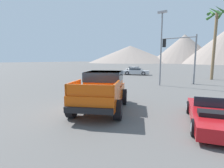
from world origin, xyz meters
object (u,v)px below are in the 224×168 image
(street_lamp_post, at_px, (161,41))
(palm_tree_tall, at_px, (216,26))
(parked_car_white, at_px, (134,69))
(red_convertible_car, at_px, (215,116))
(parked_car_silver, at_px, (136,71))
(traffic_light_main, at_px, (180,50))
(orange_pickup_truck, at_px, (102,88))

(street_lamp_post, height_order, palm_tree_tall, palm_tree_tall)
(parked_car_white, bearing_deg, red_convertible_car, 61.04)
(palm_tree_tall, bearing_deg, red_convertible_car, -84.36)
(red_convertible_car, xyz_separation_m, street_lamp_post, (-5.64, 9.40, 4.01))
(parked_car_silver, height_order, palm_tree_tall, palm_tree_tall)
(street_lamp_post, bearing_deg, parked_car_silver, 128.55)
(street_lamp_post, bearing_deg, traffic_light_main, 71.01)
(red_convertible_car, relative_size, traffic_light_main, 0.90)
(traffic_light_main, xyz_separation_m, palm_tree_tall, (2.72, 5.99, 3.12))
(orange_pickup_truck, relative_size, parked_car_silver, 1.08)
(orange_pickup_truck, relative_size, traffic_light_main, 0.97)
(traffic_light_main, bearing_deg, parked_car_white, -45.84)
(red_convertible_car, xyz_separation_m, palm_tree_tall, (-1.83, 18.55, 6.42))
(parked_car_white, height_order, traffic_light_main, traffic_light_main)
(red_convertible_car, bearing_deg, orange_pickup_truck, 171.88)
(parked_car_silver, relative_size, traffic_light_main, 0.90)
(parked_car_silver, distance_m, parked_car_white, 7.31)
(orange_pickup_truck, xyz_separation_m, street_lamp_post, (-0.41, 10.01, 3.30))
(palm_tree_tall, bearing_deg, parked_car_silver, 177.27)
(orange_pickup_truck, relative_size, red_convertible_car, 1.08)
(orange_pickup_truck, height_order, palm_tree_tall, palm_tree_tall)
(parked_car_silver, bearing_deg, street_lamp_post, 19.50)
(parked_car_white, relative_size, palm_tree_tall, 0.47)
(orange_pickup_truck, relative_size, street_lamp_post, 0.70)
(red_convertible_car, distance_m, traffic_light_main, 13.76)
(parked_car_silver, distance_m, traffic_light_main, 11.41)
(parked_car_silver, height_order, traffic_light_main, traffic_light_main)
(orange_pickup_truck, xyz_separation_m, parked_car_silver, (-8.14, 19.72, -0.49))
(red_convertible_car, relative_size, parked_car_silver, 1.00)
(parked_car_white, relative_size, traffic_light_main, 0.83)
(red_convertible_car, distance_m, street_lamp_post, 11.67)
(parked_car_silver, bearing_deg, orange_pickup_truck, 3.39)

